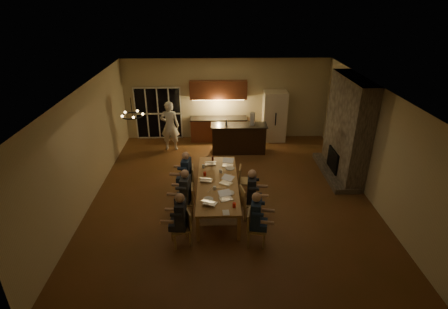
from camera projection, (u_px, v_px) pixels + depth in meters
floor at (231, 194)px, 10.40m from camera, size 9.00×9.00×0.00m
back_wall at (226, 99)px, 13.81m from camera, size 8.00×0.04×3.20m
left_wall at (86, 147)px, 9.62m from camera, size 0.04×9.00×3.20m
right_wall at (374, 144)px, 9.82m from camera, size 0.04×9.00×3.20m
ceiling at (232, 88)px, 9.03m from camera, size 8.00×9.00×0.04m
french_doors at (158, 113)px, 13.93m from camera, size 1.86×0.08×2.10m
fireplace at (348, 128)px, 10.90m from camera, size 0.58×2.50×3.20m
kitchenette at (219, 112)px, 13.68m from camera, size 2.24×0.68×2.40m
refrigerator at (274, 116)px, 13.77m from camera, size 0.90×0.68×2.00m
dining_table at (218, 194)px, 9.72m from camera, size 1.10×3.18×0.75m
bar_island at (239, 139)px, 12.90m from camera, size 2.05×0.71×1.08m
chair_left_near at (180, 228)px, 8.22m from camera, size 0.56×0.56×0.89m
chair_left_mid at (185, 201)px, 9.24m from camera, size 0.47×0.47×0.89m
chair_left_far at (186, 181)px, 10.25m from camera, size 0.46×0.46×0.89m
chair_right_near at (257, 228)px, 8.21m from camera, size 0.51×0.51×0.89m
chair_right_mid at (250, 202)px, 9.22m from camera, size 0.53×0.53×0.89m
chair_right_far at (247, 181)px, 10.24m from camera, size 0.50×0.50×0.89m
person_left_near at (181, 219)px, 8.12m from camera, size 0.65×0.65×1.38m
person_right_near at (256, 218)px, 8.14m from camera, size 0.70×0.70×1.38m
person_left_mid at (186, 193)px, 9.15m from camera, size 0.68×0.68×1.38m
person_right_mid at (251, 193)px, 9.15m from camera, size 0.66×0.66×1.38m
person_left_far at (187, 174)px, 10.12m from camera, size 0.68×0.68×1.38m
standing_person at (170, 126)px, 12.95m from camera, size 0.71×0.48×1.90m
chandelier at (132, 116)px, 8.48m from camera, size 0.54×0.54×0.03m
laptop_a at (210, 199)px, 8.56m from camera, size 0.40×0.38×0.23m
laptop_b at (226, 195)px, 8.73m from camera, size 0.39×0.37×0.23m
laptop_c at (206, 177)px, 9.60m from camera, size 0.37×0.34×0.23m
laptop_d at (226, 180)px, 9.45m from camera, size 0.42×0.41×0.23m
laptop_e at (210, 161)px, 10.51m from camera, size 0.36×0.33×0.23m
laptop_f at (228, 162)px, 10.41m from camera, size 0.36×0.33×0.23m
mug_front at (215, 188)px, 9.17m from camera, size 0.08×0.08×0.10m
mug_mid at (221, 171)px, 10.03m from camera, size 0.09×0.09×0.10m
mug_back at (203, 166)px, 10.32m from camera, size 0.09×0.09×0.10m
redcup_near at (234, 205)px, 8.43m from camera, size 0.08×0.08×0.12m
redcup_mid at (205, 174)px, 9.87m from camera, size 0.08×0.08×0.12m
can_silver at (220, 193)px, 8.94m from camera, size 0.06×0.06×0.12m
can_cola at (213, 159)px, 10.75m from camera, size 0.07×0.07×0.12m
plate_near at (229, 193)px, 9.04m from camera, size 0.26×0.26×0.02m
plate_left at (208, 199)px, 8.76m from camera, size 0.26×0.26×0.02m
plate_far at (230, 168)px, 10.29m from camera, size 0.27×0.27×0.02m
notepad at (226, 213)px, 8.24m from camera, size 0.17×0.23×0.01m
bar_bottle at (226, 122)px, 12.57m from camera, size 0.07×0.07×0.24m
bar_blender at (252, 119)px, 12.57m from camera, size 0.19×0.19×0.46m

